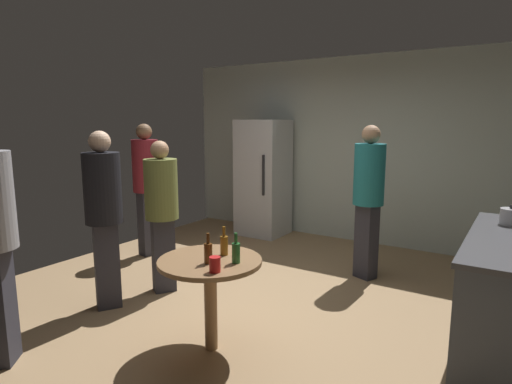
% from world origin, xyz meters
% --- Properties ---
extents(ground_plane, '(5.20, 5.20, 0.10)m').
position_xyz_m(ground_plane, '(0.00, 0.00, -0.05)').
color(ground_plane, '#9E7C56').
extents(wall_back, '(5.32, 0.06, 2.70)m').
position_xyz_m(wall_back, '(0.00, 2.63, 1.35)').
color(wall_back, beige).
rests_on(wall_back, ground_plane).
extents(refrigerator, '(0.70, 0.68, 1.80)m').
position_xyz_m(refrigerator, '(-1.16, 2.20, 0.90)').
color(refrigerator, silver).
rests_on(refrigerator, ground_plane).
extents(kitchen_counter, '(0.64, 1.78, 0.90)m').
position_xyz_m(kitchen_counter, '(2.28, 0.30, 0.45)').
color(kitchen_counter, '#4C515B').
rests_on(kitchen_counter, ground_plane).
extents(kettle, '(0.24, 0.17, 0.18)m').
position_xyz_m(kettle, '(2.23, 0.75, 0.97)').
color(kettle, '#B2B2B7').
rests_on(kettle, kitchen_counter).
extents(foreground_table, '(0.80, 0.80, 0.73)m').
position_xyz_m(foreground_table, '(0.32, -0.98, 0.63)').
color(foreground_table, olive).
rests_on(foreground_table, ground_plane).
extents(beer_bottle_amber, '(0.06, 0.06, 0.23)m').
position_xyz_m(beer_bottle_amber, '(0.35, -0.83, 0.82)').
color(beer_bottle_amber, '#8C5919').
rests_on(beer_bottle_amber, foreground_table).
extents(beer_bottle_brown, '(0.06, 0.06, 0.23)m').
position_xyz_m(beer_bottle_brown, '(0.37, -1.05, 0.82)').
color(beer_bottle_brown, '#593314').
rests_on(beer_bottle_brown, foreground_table).
extents(beer_bottle_green, '(0.06, 0.06, 0.23)m').
position_xyz_m(beer_bottle_green, '(0.54, -0.94, 0.82)').
color(beer_bottle_green, '#26662D').
rests_on(beer_bottle_green, foreground_table).
extents(plastic_cup_red, '(0.08, 0.08, 0.11)m').
position_xyz_m(plastic_cup_red, '(0.53, -1.17, 0.79)').
color(plastic_cup_red, red).
rests_on(plastic_cup_red, foreground_table).
extents(person_in_maroon_shirt, '(0.40, 0.40, 1.75)m').
position_xyz_m(person_in_maroon_shirt, '(-1.89, 0.46, 1.02)').
color(person_in_maroon_shirt, '#2D2D38').
rests_on(person_in_maroon_shirt, ground_plane).
extents(person_in_teal_shirt, '(0.45, 0.45, 1.74)m').
position_xyz_m(person_in_teal_shirt, '(0.85, 1.19, 1.02)').
color(person_in_teal_shirt, '#2D2D38').
rests_on(person_in_teal_shirt, ground_plane).
extents(person_in_olive_shirt, '(0.47, 0.47, 1.59)m').
position_xyz_m(person_in_olive_shirt, '(-0.83, -0.33, 0.92)').
color(person_in_olive_shirt, '#2D2D38').
rests_on(person_in_olive_shirt, ground_plane).
extents(person_in_black_shirt, '(0.47, 0.47, 1.69)m').
position_xyz_m(person_in_black_shirt, '(-0.99, -0.91, 0.99)').
color(person_in_black_shirt, '#2D2D38').
rests_on(person_in_black_shirt, ground_plane).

